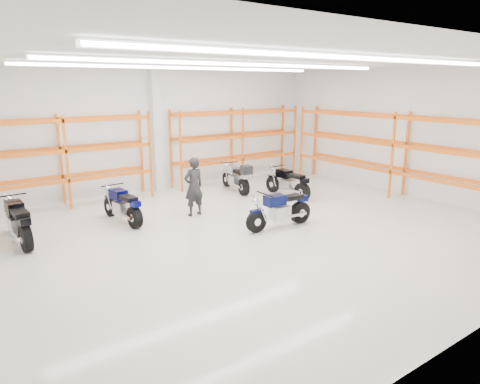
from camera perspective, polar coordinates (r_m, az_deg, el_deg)
ground at (r=11.71m, az=1.41°, el=-5.27°), size 14.00×14.00×0.00m
room_shell at (r=11.08m, az=1.44°, el=10.99°), size 14.02×12.02×4.51m
motorcycle_main at (r=11.98m, az=5.62°, el=-2.41°), size 2.15×0.71×1.06m
motorcycle_back_a at (r=12.06m, az=-27.46°, el=-3.69°), size 0.76×2.30×1.13m
motorcycle_back_b at (r=12.73m, az=-15.33°, el=-1.88°), size 0.70×2.12×1.04m
motorcycle_back_c at (r=15.82m, az=-0.39°, el=1.89°), size 0.77×2.18×1.12m
motorcycle_back_d at (r=15.25m, az=6.55°, el=1.14°), size 0.70×2.12×1.04m
standing_man at (r=12.99m, az=-6.19°, el=0.72°), size 0.68×0.48×1.79m
structural_column at (r=16.17m, az=-11.11°, el=8.05°), size 0.32×0.32×4.50m
pallet_racking_back_left at (r=14.82m, az=-22.53°, el=4.89°), size 5.67×0.87×3.00m
pallet_racking_back_right at (r=17.60m, az=-0.38°, el=7.26°), size 5.67×0.87×3.00m
pallet_racking_side at (r=15.94m, az=20.55°, el=5.76°), size 0.87×9.07×3.00m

